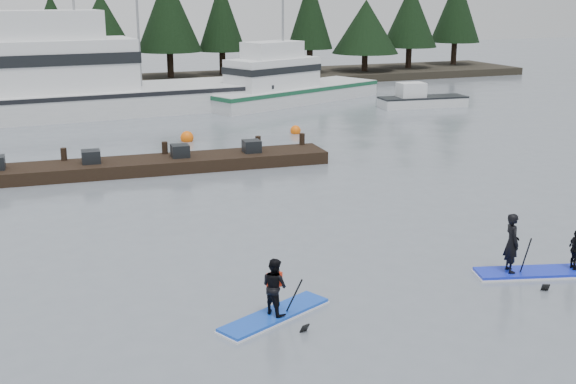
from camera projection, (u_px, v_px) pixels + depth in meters
name	position (u px, v px, depth m)	size (l,w,h in m)	color
ground	(384.00, 301.00, 16.76)	(160.00, 160.00, 0.00)	slate
far_shore	(110.00, 84.00, 54.26)	(70.00, 8.00, 0.60)	#2D281E
treeline	(111.00, 88.00, 54.34)	(60.00, 4.00, 8.00)	black
fishing_boat_large	(87.00, 99.00, 42.52)	(20.44, 6.74, 11.09)	silver
fishing_boat_medium	(286.00, 94.00, 47.14)	(13.68, 8.55, 8.05)	silver
skiff	(423.00, 102.00, 45.32)	(5.52, 1.65, 0.64)	silver
floating_dock	(143.00, 166.00, 28.87)	(15.08, 2.01, 0.50)	black
buoy_b	(187.00, 141.00, 34.89)	(0.63, 0.63, 0.63)	#FF670C
buoy_c	(403.00, 107.00, 45.17)	(0.64, 0.64, 0.64)	#FF670C
buoy_d	(296.00, 133.00, 36.82)	(0.53, 0.53, 0.53)	#FF670C
paddleboard_solo	(275.00, 296.00, 15.79)	(2.85, 1.77, 1.85)	blue
paddleboard_duo	(536.00, 255.00, 18.22)	(3.33, 1.75, 2.18)	#162AD0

